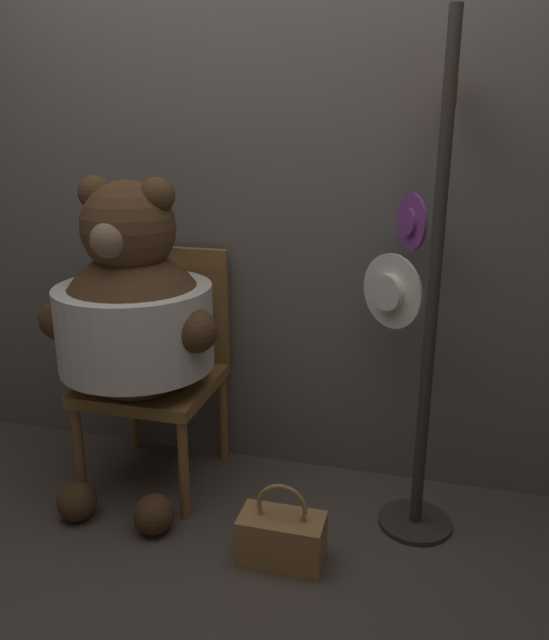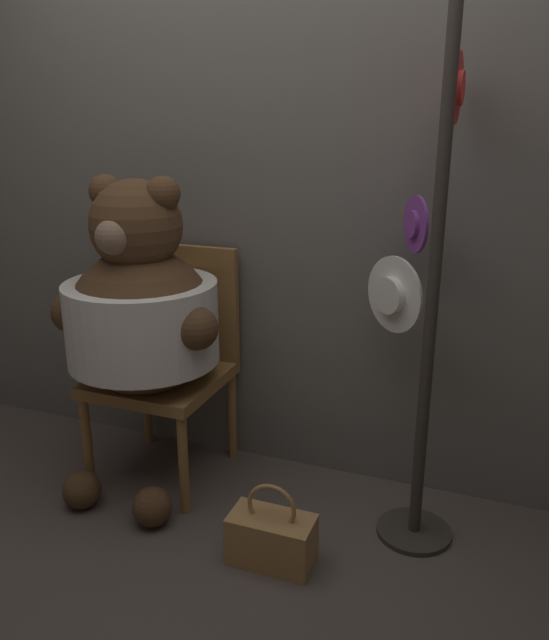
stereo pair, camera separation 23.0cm
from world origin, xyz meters
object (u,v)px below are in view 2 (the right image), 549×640
(teddy_bear, at_px, (141,313))
(handbag_on_ground, at_px, (272,538))
(hat_display_rack, at_px, (420,309))
(chair, at_px, (170,355))

(teddy_bear, bearing_deg, handbag_on_ground, -23.74)
(hat_display_rack, xyz_separation_m, handbag_on_ground, (-0.40, -0.40, -0.77))
(teddy_bear, height_order, handbag_on_ground, teddy_bear)
(teddy_bear, relative_size, hat_display_rack, 0.71)
(chair, relative_size, handbag_on_ground, 3.15)
(chair, bearing_deg, handbag_on_ground, -35.66)
(chair, distance_m, teddy_bear, 0.30)
(chair, bearing_deg, teddy_bear, -95.44)
(teddy_bear, height_order, hat_display_rack, hat_display_rack)
(teddy_bear, relative_size, handbag_on_ground, 4.19)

